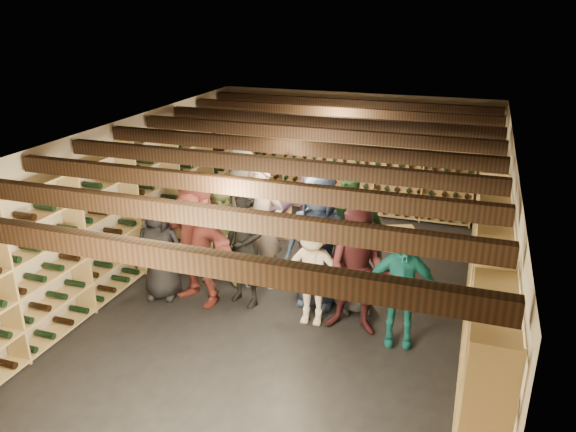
{
  "coord_description": "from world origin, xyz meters",
  "views": [
    {
      "loc": [
        2.31,
        -6.81,
        4.04
      ],
      "look_at": [
        -0.1,
        0.2,
        1.21
      ],
      "focal_mm": 35.0,
      "sensor_mm": 36.0,
      "label": 1
    }
  ],
  "objects_px": {
    "person_5": "(196,242)",
    "person_8": "(359,271)",
    "person_11": "(314,213)",
    "person_10": "(347,233)",
    "crate_stack_right": "(389,239)",
    "person_4": "(401,288)",
    "person_1": "(244,247)",
    "person_9": "(242,203)",
    "person_6": "(319,241)",
    "crate_loose": "(401,232)",
    "crate_stack_left": "(277,219)",
    "person_2": "(223,238)",
    "person_3": "(312,272)",
    "person_0": "(160,250)",
    "person_12": "(357,258)",
    "person_7": "(260,228)"
  },
  "relations": [
    {
      "from": "person_0",
      "to": "crate_stack_right",
      "type": "bearing_deg",
      "value": 32.72
    },
    {
      "from": "crate_loose",
      "to": "person_2",
      "type": "height_order",
      "value": "person_2"
    },
    {
      "from": "person_6",
      "to": "person_9",
      "type": "xyz_separation_m",
      "value": [
        -1.68,
        1.23,
        -0.04
      ]
    },
    {
      "from": "person_5",
      "to": "person_11",
      "type": "xyz_separation_m",
      "value": [
        1.2,
        1.73,
        -0.03
      ]
    },
    {
      "from": "person_1",
      "to": "person_2",
      "type": "bearing_deg",
      "value": 159.01
    },
    {
      "from": "crate_stack_left",
      "to": "person_5",
      "type": "bearing_deg",
      "value": -95.98
    },
    {
      "from": "person_6",
      "to": "person_7",
      "type": "relative_size",
      "value": 1.01
    },
    {
      "from": "person_6",
      "to": "person_9",
      "type": "bearing_deg",
      "value": 144.34
    },
    {
      "from": "person_2",
      "to": "person_4",
      "type": "height_order",
      "value": "person_2"
    },
    {
      "from": "crate_stack_right",
      "to": "crate_loose",
      "type": "relative_size",
      "value": 1.08
    },
    {
      "from": "person_0",
      "to": "person_3",
      "type": "bearing_deg",
      "value": -11.39
    },
    {
      "from": "crate_stack_right",
      "to": "person_1",
      "type": "xyz_separation_m",
      "value": [
        -1.62,
        -2.57,
        0.69
      ]
    },
    {
      "from": "person_1",
      "to": "person_8",
      "type": "xyz_separation_m",
      "value": [
        1.66,
        -0.21,
        0.0
      ]
    },
    {
      "from": "person_8",
      "to": "person_10",
      "type": "xyz_separation_m",
      "value": [
        -0.39,
        1.02,
        0.07
      ]
    },
    {
      "from": "person_3",
      "to": "person_6",
      "type": "relative_size",
      "value": 0.79
    },
    {
      "from": "person_2",
      "to": "person_4",
      "type": "xyz_separation_m",
      "value": [
        2.71,
        -0.7,
        -0.02
      ]
    },
    {
      "from": "person_9",
      "to": "person_12",
      "type": "distance_m",
      "value": 2.56
    },
    {
      "from": "person_10",
      "to": "person_0",
      "type": "bearing_deg",
      "value": -168.57
    },
    {
      "from": "crate_loose",
      "to": "person_5",
      "type": "distance_m",
      "value": 4.16
    },
    {
      "from": "person_4",
      "to": "person_11",
      "type": "relative_size",
      "value": 0.88
    },
    {
      "from": "person_1",
      "to": "person_10",
      "type": "height_order",
      "value": "person_10"
    },
    {
      "from": "person_3",
      "to": "person_12",
      "type": "bearing_deg",
      "value": 44.8
    },
    {
      "from": "person_3",
      "to": "person_6",
      "type": "distance_m",
      "value": 0.59
    },
    {
      "from": "person_10",
      "to": "person_12",
      "type": "distance_m",
      "value": 0.57
    },
    {
      "from": "person_5",
      "to": "person_10",
      "type": "distance_m",
      "value": 2.16
    },
    {
      "from": "person_7",
      "to": "person_12",
      "type": "bearing_deg",
      "value": -19.35
    },
    {
      "from": "person_1",
      "to": "crate_loose",
      "type": "bearing_deg",
      "value": 78.13
    },
    {
      "from": "person_0",
      "to": "person_8",
      "type": "bearing_deg",
      "value": -11.6
    },
    {
      "from": "person_6",
      "to": "person_7",
      "type": "distance_m",
      "value": 0.98
    },
    {
      "from": "person_5",
      "to": "person_8",
      "type": "distance_m",
      "value": 2.34
    },
    {
      "from": "person_10",
      "to": "person_11",
      "type": "distance_m",
      "value": 1.09
    },
    {
      "from": "person_9",
      "to": "person_10",
      "type": "distance_m",
      "value": 2.12
    },
    {
      "from": "person_8",
      "to": "person_11",
      "type": "height_order",
      "value": "same"
    },
    {
      "from": "crate_stack_right",
      "to": "person_1",
      "type": "distance_m",
      "value": 3.11
    },
    {
      "from": "person_4",
      "to": "person_9",
      "type": "bearing_deg",
      "value": 138.72
    },
    {
      "from": "person_0",
      "to": "person_1",
      "type": "relative_size",
      "value": 0.86
    },
    {
      "from": "person_4",
      "to": "person_11",
      "type": "xyz_separation_m",
      "value": [
        -1.67,
        1.9,
        0.1
      ]
    },
    {
      "from": "crate_stack_right",
      "to": "person_1",
      "type": "bearing_deg",
      "value": -122.2
    },
    {
      "from": "crate_stack_left",
      "to": "crate_stack_right",
      "type": "relative_size",
      "value": 1.26
    },
    {
      "from": "person_10",
      "to": "person_9",
      "type": "bearing_deg",
      "value": 147.88
    },
    {
      "from": "crate_stack_right",
      "to": "person_7",
      "type": "relative_size",
      "value": 0.29
    },
    {
      "from": "person_4",
      "to": "person_8",
      "type": "relative_size",
      "value": 0.88
    },
    {
      "from": "person_10",
      "to": "crate_stack_right",
      "type": "bearing_deg",
      "value": 67.63
    },
    {
      "from": "person_9",
      "to": "person_12",
      "type": "xyz_separation_m",
      "value": [
        2.23,
        -1.25,
        -0.12
      ]
    },
    {
      "from": "person_0",
      "to": "person_10",
      "type": "distance_m",
      "value": 2.7
    },
    {
      "from": "person_4",
      "to": "person_8",
      "type": "bearing_deg",
      "value": 162.23
    },
    {
      "from": "person_4",
      "to": "person_1",
      "type": "bearing_deg",
      "value": 163.65
    },
    {
      "from": "person_2",
      "to": "person_9",
      "type": "distance_m",
      "value": 1.2
    },
    {
      "from": "person_3",
      "to": "person_7",
      "type": "height_order",
      "value": "person_7"
    },
    {
      "from": "crate_stack_right",
      "to": "person_5",
      "type": "distance_m",
      "value": 3.61
    }
  ]
}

